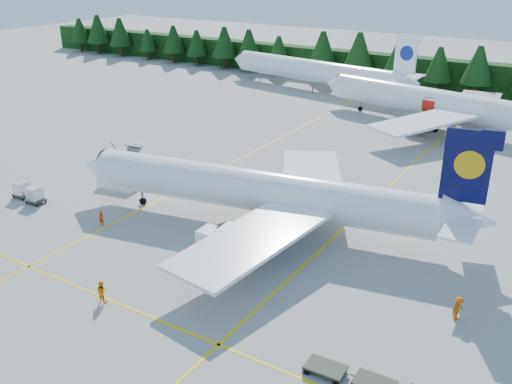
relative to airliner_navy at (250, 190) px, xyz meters
The scene contains 15 objects.
ground 12.15m from the airliner_navy, 77.54° to the right, with size 320.00×320.00×0.00m, color #999993.
taxi_stripe_a 14.82m from the airliner_navy, 143.02° to the left, with size 0.25×120.00×0.01m, color yellow.
taxi_stripe_b 12.65m from the airliner_navy, 45.50° to the left, with size 0.25×120.00×0.01m, color yellow.
taxi_stripe_cross 17.88m from the airliner_navy, 81.78° to the right, with size 80.00×0.25×0.01m, color yellow.
treeline_hedge 70.70m from the airliner_navy, 87.97° to the left, with size 220.00×4.00×6.00m, color black.
airliner_navy is the anchor object (origin of this frame).
airliner_red 44.90m from the airliner_navy, 83.87° to the left, with size 41.27×33.62×12.13m.
airliner_far_left 62.06m from the airliner_navy, 111.87° to the left, with size 41.84×10.22×12.23m.
airstairs 18.13m from the airliner_navy, behind, with size 4.77×6.48×4.01m.
service_truck 7.27m from the airliner_navy, 72.73° to the right, with size 5.86×2.26×2.82m.
dolly_train 25.02m from the airliner_navy, 39.38° to the right, with size 8.98×2.33×0.15m.
uld_pair 24.94m from the airliner_navy, 161.41° to the right, with size 4.59×1.92×1.51m.
crew_a 14.91m from the airliner_navy, 145.86° to the right, with size 0.57×0.38×1.57m, color red.
crew_b 18.07m from the airliner_navy, 97.13° to the right, with size 0.86×0.67×1.77m, color orange.
crew_c 22.57m from the airliner_navy, 14.77° to the right, with size 0.80×0.54×1.92m, color #D55204.
Camera 1 is at (25.19, -31.90, 24.91)m, focal length 40.00 mm.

